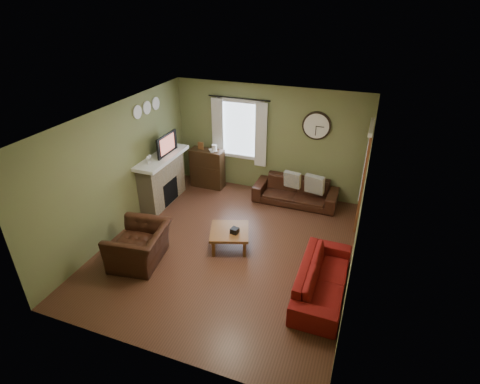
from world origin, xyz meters
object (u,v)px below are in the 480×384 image
(bookshelf, at_px, (207,168))
(sofa_red, at_px, (322,279))
(sofa_brown, at_px, (295,191))
(armchair, at_px, (140,245))
(coffee_table, at_px, (230,239))

(bookshelf, height_order, sofa_red, bookshelf)
(sofa_brown, bearing_deg, bookshelf, 178.83)
(armchair, height_order, coffee_table, armchair)
(bookshelf, height_order, coffee_table, bookshelf)
(bookshelf, distance_m, coffee_table, 2.68)
(armchair, bearing_deg, sofa_red, 87.17)
(bookshelf, bearing_deg, coffee_table, -56.27)
(bookshelf, height_order, sofa_brown, bookshelf)
(sofa_red, bearing_deg, armchair, 95.96)
(sofa_red, bearing_deg, sofa_brown, 21.33)
(sofa_brown, relative_size, armchair, 1.80)
(sofa_brown, height_order, coffee_table, sofa_brown)
(coffee_table, bearing_deg, sofa_brown, 69.82)
(sofa_red, distance_m, armchair, 3.29)
(sofa_red, bearing_deg, coffee_table, 71.80)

